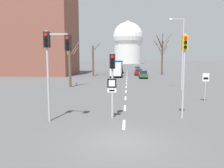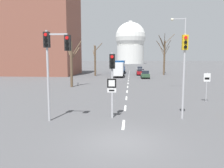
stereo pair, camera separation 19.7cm
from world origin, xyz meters
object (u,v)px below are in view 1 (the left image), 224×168
at_px(route_sign_post, 112,91).
at_px(delivery_truck, 116,69).
at_px(city_bus, 118,66).
at_px(traffic_signal_centre_tall, 112,72).
at_px(street_lamp_right, 181,47).
at_px(sedan_mid_centre, 137,69).
at_px(sedan_near_left, 143,74).
at_px(traffic_signal_near_left, 54,53).
at_px(speed_limit_sign, 206,82).
at_px(sedan_near_right, 138,72).
at_px(traffic_signal_near_right, 184,60).

xyz_separation_m(route_sign_post, delivery_truck, (-1.50, 33.51, -0.16)).
xyz_separation_m(route_sign_post, city_bus, (-1.73, 46.56, 0.19)).
xyz_separation_m(traffic_signal_centre_tall, city_bus, (-1.76, 46.51, -1.03)).
height_order(route_sign_post, street_lamp_right, street_lamp_right).
bearing_deg(sedan_mid_centre, traffic_signal_centre_tall, -94.20).
height_order(sedan_near_left, city_bus, city_bus).
relative_size(traffic_signal_centre_tall, traffic_signal_near_left, 0.77).
xyz_separation_m(traffic_signal_near_left, speed_limit_sign, (11.71, 7.15, -2.49)).
distance_m(route_sign_post, speed_limit_sign, 10.25).
bearing_deg(route_sign_post, street_lamp_right, 61.29).
relative_size(sedan_near_right, sedan_mid_centre, 1.12).
relative_size(traffic_signal_centre_tall, delivery_truck, 0.61).
height_order(traffic_signal_centre_tall, sedan_mid_centre, traffic_signal_centre_tall).
height_order(sedan_near_right, delivery_truck, delivery_truck).
bearing_deg(sedan_near_left, street_lamp_right, -78.66).
relative_size(traffic_signal_near_right, sedan_mid_centre, 1.47).
height_order(route_sign_post, sedan_near_right, route_sign_post).
bearing_deg(street_lamp_right, traffic_signal_near_right, -102.03).
distance_m(traffic_signal_near_right, delivery_truck, 33.86).
height_order(traffic_signal_centre_tall, route_sign_post, traffic_signal_centre_tall).
bearing_deg(traffic_signal_near_left, sedan_near_right, 79.92).
relative_size(traffic_signal_near_right, route_sign_post, 2.06).
height_order(traffic_signal_near_right, traffic_signal_near_left, traffic_signal_near_left).
xyz_separation_m(traffic_signal_near_left, sedan_near_right, (7.15, 40.21, -3.56)).
distance_m(traffic_signal_near_left, sedan_near_left, 33.04).
bearing_deg(route_sign_post, delivery_truck, 92.56).
height_order(route_sign_post, sedan_mid_centre, route_sign_post).
xyz_separation_m(traffic_signal_near_left, sedan_mid_centre, (7.61, 56.40, -3.56)).
xyz_separation_m(route_sign_post, speed_limit_sign, (8.19, 6.16, -0.02)).
bearing_deg(traffic_signal_near_right, delivery_truck, 100.61).
bearing_deg(street_lamp_right, delivery_truck, 114.98).
relative_size(traffic_signal_centre_tall, speed_limit_sign, 1.62).
distance_m(sedan_near_left, delivery_truck, 6.33).
distance_m(traffic_signal_centre_tall, speed_limit_sign, 10.27).
bearing_deg(delivery_truck, sedan_near_right, 47.99).
bearing_deg(sedan_mid_centre, speed_limit_sign, -85.24).
distance_m(street_lamp_right, city_bus, 34.12).
bearing_deg(street_lamp_right, route_sign_post, -118.71).
xyz_separation_m(traffic_signal_centre_tall, sedan_mid_centre, (4.06, 55.35, -2.31)).
relative_size(traffic_signal_near_right, traffic_signal_near_left, 0.98).
distance_m(street_lamp_right, sedan_near_right, 26.02).
distance_m(speed_limit_sign, sedan_mid_centre, 49.43).
xyz_separation_m(sedan_near_left, sedan_near_right, (-0.58, 8.28, -0.02)).
height_order(sedan_near_left, sedan_near_right, sedan_near_left).
bearing_deg(route_sign_post, sedan_near_right, 84.71).
bearing_deg(traffic_signal_near_left, speed_limit_sign, 31.41).
height_order(speed_limit_sign, street_lamp_right, street_lamp_right).
distance_m(sedan_near_left, sedan_near_right, 8.30).
xyz_separation_m(sedan_near_right, delivery_truck, (-5.13, -5.70, 0.92)).
distance_m(traffic_signal_near_right, speed_limit_sign, 7.11).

